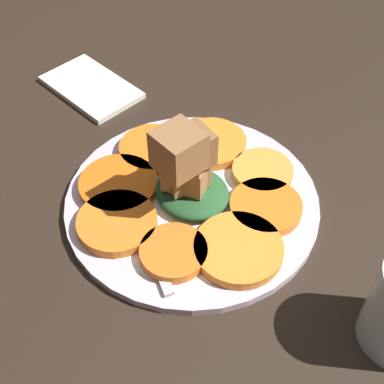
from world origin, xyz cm
name	(u,v)px	position (x,y,z in cm)	size (l,w,h in cm)	color
table_slab	(192,210)	(0.00, 0.00, 1.00)	(120.00, 120.00, 2.00)	black
plate	(192,201)	(0.00, 0.00, 2.52)	(29.17, 29.17, 1.05)	silver
carrot_slice_0	(212,143)	(-4.43, 7.90, 3.67)	(8.71, 8.71, 1.13)	orange
carrot_slice_1	(153,149)	(-8.85, 1.98, 3.67)	(8.28, 8.28, 1.13)	orange
carrot_slice_2	(119,184)	(-7.18, -4.89, 3.67)	(9.16, 9.16, 1.13)	orange
carrot_slice_3	(117,222)	(-2.87, -8.67, 3.67)	(8.82, 8.82, 1.13)	orange
carrot_slice_4	(174,252)	(4.36, -7.09, 3.67)	(7.13, 7.13, 1.13)	orange
carrot_slice_5	(238,249)	(8.84, -2.00, 3.67)	(9.44, 9.44, 1.13)	orange
carrot_slice_6	(266,207)	(7.13, 4.50, 3.67)	(8.13, 8.13, 1.13)	orange
carrot_slice_7	(262,172)	(3.31, 8.52, 3.67)	(7.24, 7.24, 1.13)	orange
center_pile	(186,171)	(-0.38, -0.48, 7.59)	(8.85, 8.26, 10.94)	#235128
fork	(140,219)	(-1.67, -6.44, 3.30)	(18.38, 9.70, 0.40)	#B2B2B7
napkin	(91,87)	(-25.84, 5.36, 2.40)	(14.08, 8.45, 0.80)	silver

